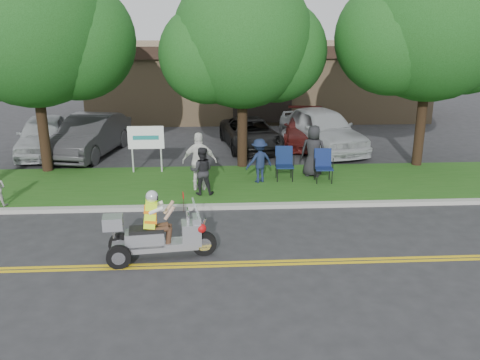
{
  "coord_description": "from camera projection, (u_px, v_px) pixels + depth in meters",
  "views": [
    {
      "loc": [
        -0.62,
        -10.82,
        5.26
      ],
      "look_at": [
        0.12,
        2.0,
        1.2
      ],
      "focal_mm": 38.0,
      "sensor_mm": 36.0,
      "label": 1
    }
  ],
  "objects": [
    {
      "name": "lawn_chair_b",
      "position": [
        323.0,
        163.0,
        16.84
      ],
      "size": [
        0.59,
        0.61,
        1.08
      ],
      "rotation": [
        0.0,
        0.0,
        -0.04
      ],
      "color": "black",
      "rests_on": "grass_verge"
    },
    {
      "name": "parked_car_right",
      "position": [
        306.0,
        129.0,
        22.34
      ],
      "size": [
        2.63,
        4.95,
        1.37
      ],
      "primitive_type": "imported",
      "rotation": [
        0.0,
        0.0,
        -0.16
      ],
      "color": "#4C1311",
      "rests_on": "ground"
    },
    {
      "name": "tree_mid",
      "position": [
        244.0,
        45.0,
        17.49
      ],
      "size": [
        5.88,
        4.8,
        7.05
      ],
      "color": "#332114",
      "rests_on": "ground"
    },
    {
      "name": "ground",
      "position": [
        240.0,
        254.0,
        11.92
      ],
      "size": [
        120.0,
        120.0,
        0.0
      ],
      "primitive_type": "plane",
      "color": "#28282B",
      "rests_on": "ground"
    },
    {
      "name": "trike_scooter",
      "position": [
        156.0,
        235.0,
        11.53
      ],
      "size": [
        2.54,
        0.89,
        1.66
      ],
      "rotation": [
        0.0,
        0.0,
        0.11
      ],
      "color": "black",
      "rests_on": "ground"
    },
    {
      "name": "parked_car_far_right",
      "position": [
        322.0,
        129.0,
        21.18
      ],
      "size": [
        3.4,
        5.62,
        1.79
      ],
      "primitive_type": "imported",
      "rotation": [
        0.0,
        0.0,
        0.26
      ],
      "color": "#B0B3B8",
      "rests_on": "ground"
    },
    {
      "name": "curb",
      "position": [
        234.0,
        206.0,
        14.8
      ],
      "size": [
        60.0,
        0.25,
        0.12
      ],
      "primitive_type": "cube",
      "color": "#A8A89E",
      "rests_on": "ground"
    },
    {
      "name": "parked_car_far_left",
      "position": [
        44.0,
        135.0,
        20.57
      ],
      "size": [
        2.56,
        4.87,
        1.58
      ],
      "primitive_type": "imported",
      "rotation": [
        0.0,
        0.0,
        0.15
      ],
      "color": "#A6A9AD",
      "rests_on": "ground"
    },
    {
      "name": "centerline_far",
      "position": [
        241.0,
        262.0,
        11.52
      ],
      "size": [
        60.0,
        0.1,
        0.01
      ],
      "primitive_type": "cube",
      "color": "gold",
      "rests_on": "ground"
    },
    {
      "name": "spectator_adult_right",
      "position": [
        200.0,
        161.0,
        15.88
      ],
      "size": [
        1.1,
        0.51,
        1.84
      ],
      "primitive_type": "imported",
      "rotation": [
        0.0,
        0.0,
        3.08
      ],
      "color": "white",
      "rests_on": "grass_verge"
    },
    {
      "name": "tree_right",
      "position": [
        433.0,
        27.0,
        17.48
      ],
      "size": [
        6.86,
        5.6,
        8.07
      ],
      "color": "#332114",
      "rests_on": "ground"
    },
    {
      "name": "tree_left",
      "position": [
        34.0,
        33.0,
        16.8
      ],
      "size": [
        6.62,
        5.4,
        7.78
      ],
      "color": "#332114",
      "rests_on": "ground"
    },
    {
      "name": "spectator_adult_mid",
      "position": [
        202.0,
        171.0,
        15.5
      ],
      "size": [
        0.74,
        0.58,
        1.49
      ],
      "primitive_type": "imported",
      "rotation": [
        0.0,
        0.0,
        3.11
      ],
      "color": "black",
      "rests_on": "grass_verge"
    },
    {
      "name": "grass_verge",
      "position": [
        231.0,
        184.0,
        16.85
      ],
      "size": [
        60.0,
        4.0,
        0.1
      ],
      "primitive_type": "cube",
      "color": "#1F5316",
      "rests_on": "ground"
    },
    {
      "name": "spectator_chair_b",
      "position": [
        313.0,
        151.0,
        17.28
      ],
      "size": [
        1.0,
        0.82,
        1.77
      ],
      "primitive_type": "imported",
      "rotation": [
        0.0,
        0.0,
        2.8
      ],
      "color": "black",
      "rests_on": "grass_verge"
    },
    {
      "name": "commercial_building",
      "position": [
        256.0,
        78.0,
        29.48
      ],
      "size": [
        18.0,
        8.2,
        4.0
      ],
      "color": "#9E7F5B",
      "rests_on": "ground"
    },
    {
      "name": "business_sign",
      "position": [
        146.0,
        140.0,
        17.66
      ],
      "size": [
        1.25,
        0.06,
        1.75
      ],
      "color": "silver",
      "rests_on": "ground"
    },
    {
      "name": "spectator_chair_a",
      "position": [
        259.0,
        161.0,
        16.69
      ],
      "size": [
        1.08,
        0.88,
        1.46
      ],
      "primitive_type": "imported",
      "rotation": [
        0.0,
        0.0,
        3.56
      ],
      "color": "#16213E",
      "rests_on": "grass_verge"
    },
    {
      "name": "parked_car_mid",
      "position": [
        251.0,
        134.0,
        21.57
      ],
      "size": [
        2.7,
        4.78,
        1.26
      ],
      "primitive_type": "imported",
      "rotation": [
        0.0,
        0.0,
        0.14
      ],
      "color": "black",
      "rests_on": "ground"
    },
    {
      "name": "parked_car_left",
      "position": [
        90.0,
        136.0,
        20.38
      ],
      "size": [
        2.72,
        5.18,
        1.62
      ],
      "primitive_type": "imported",
      "rotation": [
        0.0,
        0.0,
        -0.21
      ],
      "color": "#2F2F32",
      "rests_on": "ground"
    },
    {
      "name": "lawn_chair_a",
      "position": [
        284.0,
        161.0,
        17.03
      ],
      "size": [
        0.6,
        0.63,
        1.11
      ],
      "rotation": [
        0.0,
        0.0,
        -0.04
      ],
      "color": "black",
      "rests_on": "grass_verge"
    },
    {
      "name": "centerline_near",
      "position": [
        241.0,
        265.0,
        11.36
      ],
      "size": [
        60.0,
        0.1,
        0.01
      ],
      "primitive_type": "cube",
      "color": "gold",
      "rests_on": "ground"
    }
  ]
}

